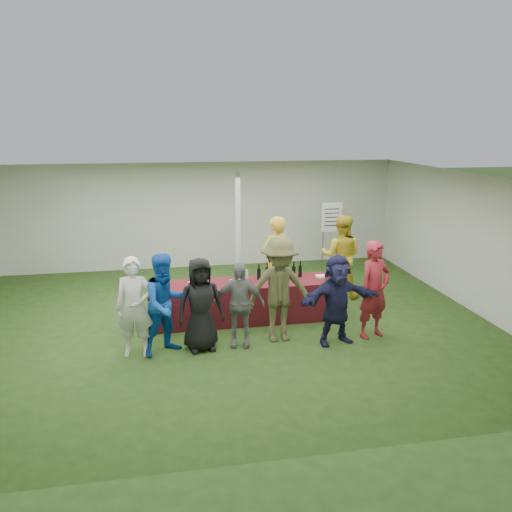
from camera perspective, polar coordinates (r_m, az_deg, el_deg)
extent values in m
plane|color=#284719|center=(9.45, -3.90, -7.74)|extent=(60.00, 60.00, 0.00)
plane|color=white|center=(12.91, -6.10, 4.65)|extent=(10.00, 0.00, 10.00)
plane|color=white|center=(5.29, 1.04, -10.74)|extent=(10.00, 0.00, 10.00)
plane|color=white|center=(10.77, 23.43, 1.42)|extent=(0.00, 8.00, 8.00)
plane|color=white|center=(8.77, -4.21, 8.76)|extent=(10.00, 10.00, 0.00)
cylinder|color=silver|center=(10.23, -2.04, 2.01)|extent=(0.10, 0.10, 2.70)
cube|color=maroon|center=(9.49, -1.19, -5.16)|extent=(3.60, 0.80, 0.75)
cylinder|color=black|center=(9.48, 0.34, -2.11)|extent=(0.07, 0.07, 0.22)
cylinder|color=black|center=(9.43, 0.34, -1.24)|extent=(0.03, 0.03, 0.08)
cylinder|color=maroon|center=(9.42, 0.34, -0.93)|extent=(0.03, 0.03, 0.02)
cylinder|color=black|center=(9.55, 1.28, -1.97)|extent=(0.07, 0.07, 0.22)
cylinder|color=black|center=(9.51, 1.29, -1.10)|extent=(0.03, 0.03, 0.08)
cylinder|color=maroon|center=(9.50, 1.29, -0.80)|extent=(0.03, 0.03, 0.02)
cylinder|color=black|center=(9.55, 1.95, -1.99)|extent=(0.07, 0.07, 0.22)
cylinder|color=black|center=(9.50, 1.95, -1.12)|extent=(0.03, 0.03, 0.08)
cylinder|color=maroon|center=(9.49, 1.96, -0.82)|extent=(0.03, 0.03, 0.02)
cylinder|color=black|center=(9.62, 2.92, -1.86)|extent=(0.07, 0.07, 0.22)
cylinder|color=black|center=(9.58, 2.94, -1.00)|extent=(0.03, 0.03, 0.08)
cylinder|color=maroon|center=(9.57, 2.94, -0.70)|extent=(0.03, 0.03, 0.02)
cylinder|color=black|center=(9.58, 3.41, -1.94)|extent=(0.07, 0.07, 0.22)
cylinder|color=black|center=(9.54, 3.42, -1.08)|extent=(0.03, 0.03, 0.08)
cylinder|color=maroon|center=(9.52, 3.42, -0.78)|extent=(0.03, 0.03, 0.02)
cylinder|color=black|center=(9.68, 4.32, -1.78)|extent=(0.07, 0.07, 0.22)
cylinder|color=black|center=(9.64, 4.34, -0.93)|extent=(0.03, 0.03, 0.08)
cylinder|color=maroon|center=(9.62, 4.35, -0.63)|extent=(0.03, 0.03, 0.02)
cylinder|color=black|center=(9.71, 5.06, -1.74)|extent=(0.07, 0.07, 0.22)
cylinder|color=black|center=(9.67, 5.09, -0.89)|extent=(0.03, 0.03, 0.08)
cylinder|color=maroon|center=(9.66, 5.09, -0.59)|extent=(0.03, 0.03, 0.02)
cylinder|color=silver|center=(9.05, -9.96, -3.89)|extent=(0.06, 0.06, 0.00)
cylinder|color=silver|center=(9.04, -9.97, -3.66)|extent=(0.01, 0.01, 0.07)
cylinder|color=silver|center=(9.01, -9.99, -3.17)|extent=(0.06, 0.06, 0.08)
cylinder|color=#46070D|center=(9.02, -9.98, -3.35)|extent=(0.05, 0.05, 0.02)
cylinder|color=silver|center=(8.98, -7.61, -3.94)|extent=(0.06, 0.06, 0.00)
cylinder|color=silver|center=(8.97, -7.61, -3.70)|extent=(0.01, 0.01, 0.07)
cylinder|color=silver|center=(8.94, -7.63, -3.22)|extent=(0.06, 0.06, 0.08)
cylinder|color=silver|center=(9.04, -6.12, -3.76)|extent=(0.06, 0.06, 0.00)
cylinder|color=silver|center=(9.03, -6.13, -3.53)|extent=(0.01, 0.01, 0.07)
cylinder|color=silver|center=(9.00, -6.15, -3.04)|extent=(0.06, 0.06, 0.08)
cylinder|color=#46070D|center=(9.01, -6.14, -3.23)|extent=(0.05, 0.05, 0.02)
cylinder|color=silver|center=(9.04, -2.85, -3.69)|extent=(0.06, 0.06, 0.00)
cylinder|color=silver|center=(9.03, -2.85, -3.45)|extent=(0.01, 0.01, 0.07)
cylinder|color=silver|center=(9.01, -2.86, -2.97)|extent=(0.06, 0.06, 0.08)
cylinder|color=#46070D|center=(9.02, -2.85, -3.15)|extent=(0.05, 0.05, 0.02)
cylinder|color=silver|center=(9.42, -1.10, -2.28)|extent=(0.07, 0.07, 0.20)
cylinder|color=silver|center=(9.39, -1.10, -1.60)|extent=(0.03, 0.03, 0.03)
cube|color=white|center=(9.76, 7.64, -2.31)|extent=(0.25, 0.18, 0.03)
cylinder|color=slate|center=(9.52, 8.56, -2.32)|extent=(0.22, 0.22, 0.18)
cylinder|color=slate|center=(12.30, 7.60, 0.27)|extent=(0.02, 0.02, 1.10)
cylinder|color=slate|center=(12.42, 9.36, 0.35)|extent=(0.02, 0.02, 1.10)
cube|color=white|center=(12.16, 8.65, 4.42)|extent=(0.50, 0.02, 0.70)
cube|color=black|center=(12.12, 8.71, 5.33)|extent=(0.36, 0.01, 0.02)
cube|color=black|center=(12.13, 8.69, 4.87)|extent=(0.36, 0.01, 0.02)
cube|color=black|center=(12.15, 8.67, 4.40)|extent=(0.36, 0.01, 0.02)
cube|color=black|center=(12.17, 8.65, 3.94)|extent=(0.36, 0.01, 0.02)
cube|color=black|center=(12.19, 8.63, 3.48)|extent=(0.36, 0.01, 0.02)
imported|color=gold|center=(10.18, 2.24, -0.55)|extent=(0.79, 0.68, 1.84)
imported|color=gold|center=(10.79, 9.69, -0.01)|extent=(1.08, 0.99, 1.79)
imported|color=silver|center=(8.17, -13.70, -5.71)|extent=(0.64, 0.45, 1.63)
imported|color=#124CAF|center=(8.16, -10.24, -5.42)|extent=(1.01, 0.93, 1.67)
imported|color=black|center=(8.21, -6.36, -5.52)|extent=(0.83, 0.61, 1.57)
imported|color=slate|center=(8.32, -1.95, -5.53)|extent=(0.91, 0.52, 1.46)
imported|color=#4E4D2A|center=(8.46, 2.74, -3.88)|extent=(1.22, 0.76, 1.82)
imported|color=#1D1E43|center=(8.50, 9.22, -4.95)|extent=(1.50, 0.69, 1.55)
imported|color=maroon|center=(8.85, 13.37, -3.79)|extent=(0.73, 0.60, 1.71)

